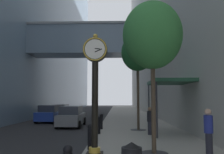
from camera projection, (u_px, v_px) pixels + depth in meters
ground_plane at (106, 117)px, 28.79m from camera, size 110.00×110.00×0.00m
sidewalk_right at (129, 115)px, 31.72m from camera, size 5.89×80.00×0.14m
building_block_left at (21, 0)px, 33.57m from camera, size 23.19×80.00×32.94m
street_clock at (95, 91)px, 7.98m from camera, size 0.84×0.55×4.41m
bollard_third at (90, 136)px, 9.88m from camera, size 0.23×0.23×1.07m
bollard_fourth at (95, 129)px, 12.11m from camera, size 0.23×0.23×1.07m
bollard_fifth at (99, 125)px, 14.35m from camera, size 0.23×0.23×1.07m
bollard_sixth at (101, 121)px, 16.58m from camera, size 0.23×0.23×1.07m
street_tree_near at (152, 36)px, 9.60m from camera, size 2.44×2.44×6.15m
street_tree_mid_near at (138, 53)px, 16.61m from camera, size 2.32×2.32×6.78m
pedestrian_walking at (150, 120)px, 14.03m from camera, size 0.47×0.47×1.65m
pedestrian_by_clock at (209, 130)px, 8.96m from camera, size 0.46×0.46×1.76m
storefront_awning at (169, 83)px, 14.61m from camera, size 2.40×3.60×3.30m
car_grey_near at (71, 117)px, 19.24m from camera, size 1.98×4.42×1.70m
car_blue_mid at (50, 114)px, 23.15m from camera, size 2.14×4.27×1.67m
car_black_far at (61, 111)px, 29.04m from camera, size 1.95×4.21×1.60m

